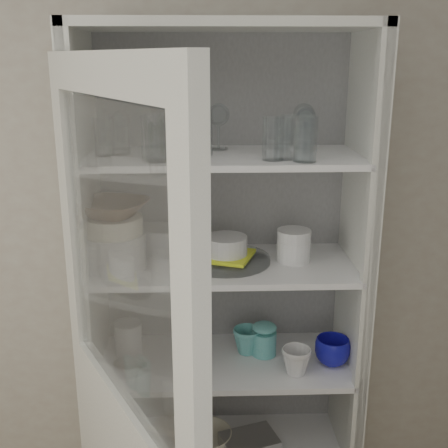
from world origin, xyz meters
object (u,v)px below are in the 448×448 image
(goblet_1, at_px, (218,125))
(terracotta_bowl, at_px, (112,208))
(glass_platter, at_px, (226,260))
(white_ramekin, at_px, (226,245))
(yellow_trivet, at_px, (226,256))
(mug_white, at_px, (296,361))
(plate_stack_back, at_px, (166,238))
(tin_box, at_px, (249,444))
(cream_bowl, at_px, (113,225))
(measuring_cups, at_px, (127,368))
(plate_stack_front, at_px, (115,251))
(mug_teal, at_px, (247,341))
(goblet_2, at_px, (303,124))
(mug_blue, at_px, (332,351))
(goblet_0, at_px, (122,128))
(goblet_3, at_px, (306,127))
(pantry_cabinet, at_px, (223,332))
(grey_bowl_stack, at_px, (294,246))
(white_canister, at_px, (129,338))
(teal_jar, at_px, (264,341))
(cream_dish, at_px, (206,439))

(goblet_1, bearing_deg, terracotta_bowl, -159.70)
(glass_platter, bearing_deg, white_ramekin, 0.00)
(yellow_trivet, bearing_deg, glass_platter, 0.00)
(glass_platter, relative_size, mug_white, 2.97)
(plate_stack_back, height_order, yellow_trivet, plate_stack_back)
(glass_platter, bearing_deg, mug_white, -24.69)
(terracotta_bowl, height_order, tin_box, terracotta_bowl)
(mug_white, bearing_deg, cream_bowl, 157.51)
(measuring_cups, bearing_deg, yellow_trivet, 13.33)
(plate_stack_front, xyz_separation_m, mug_teal, (0.48, 0.08, -0.41))
(goblet_2, bearing_deg, tin_box, -142.15)
(tin_box, bearing_deg, measuring_cups, -173.65)
(goblet_2, distance_m, plate_stack_back, 0.68)
(terracotta_bowl, bearing_deg, mug_blue, -0.74)
(goblet_0, relative_size, mug_white, 1.39)
(yellow_trivet, bearing_deg, goblet_2, 21.74)
(mug_teal, bearing_deg, goblet_0, 165.47)
(goblet_3, bearing_deg, cream_bowl, -170.07)
(mug_teal, bearing_deg, plate_stack_front, -175.69)
(mug_blue, bearing_deg, measuring_cups, -175.85)
(pantry_cabinet, height_order, goblet_1, pantry_cabinet)
(grey_bowl_stack, xyz_separation_m, mug_white, (0.01, -0.12, -0.41))
(pantry_cabinet, bearing_deg, measuring_cups, -156.83)
(goblet_1, xyz_separation_m, yellow_trivet, (0.02, -0.10, -0.47))
(mug_blue, bearing_deg, tin_box, 178.63)
(mug_blue, distance_m, tin_box, 0.52)
(goblet_2, bearing_deg, plate_stack_front, -167.22)
(pantry_cabinet, bearing_deg, mug_white, -35.10)
(goblet_2, bearing_deg, white_canister, -175.32)
(plate_stack_front, bearing_deg, white_canister, 80.91)
(cream_bowl, relative_size, mug_white, 1.86)
(white_canister, height_order, tin_box, white_canister)
(cream_bowl, xyz_separation_m, teal_jar, (0.55, 0.07, -0.50))
(cream_bowl, height_order, white_ramekin, cream_bowl)
(pantry_cabinet, bearing_deg, goblet_3, 2.26)
(pantry_cabinet, xyz_separation_m, goblet_1, (-0.02, 0.03, 0.81))
(white_canister, bearing_deg, tin_box, -11.37)
(white_ramekin, xyz_separation_m, tin_box, (0.09, -0.04, -0.83))
(white_ramekin, distance_m, white_canister, 0.56)
(grey_bowl_stack, height_order, mug_white, grey_bowl_stack)
(grey_bowl_stack, distance_m, mug_blue, 0.44)
(cream_bowl, distance_m, mug_teal, 0.70)
(cream_bowl, distance_m, measuring_cups, 0.54)
(white_ramekin, bearing_deg, goblet_3, 15.34)
(pantry_cabinet, relative_size, terracotta_bowl, 8.77)
(cream_bowl, relative_size, white_ramekin, 1.32)
(goblet_1, distance_m, goblet_3, 0.31)
(glass_platter, distance_m, grey_bowl_stack, 0.25)
(cream_bowl, height_order, terracotta_bowl, terracotta_bowl)
(goblet_0, xyz_separation_m, cream_dish, (0.29, -0.12, -1.24))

